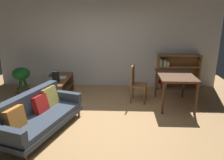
{
  "coord_description": "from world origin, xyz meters",
  "views": [
    {
      "loc": [
        0.46,
        -4.05,
        2.26
      ],
      "look_at": [
        0.26,
        0.55,
        0.84
      ],
      "focal_mm": 35.14,
      "sensor_mm": 36.0,
      "label": 1
    }
  ],
  "objects_px": {
    "fabric_couch": "(37,114)",
    "potted_floor_plant": "(22,78)",
    "open_laptop": "(58,77)",
    "bookshelf": "(175,72)",
    "media_console": "(61,88)",
    "dining_chair_near": "(136,82)",
    "desk_speaker": "(56,77)",
    "dining_table": "(175,78)"
  },
  "relations": [
    {
      "from": "desk_speaker",
      "to": "bookshelf",
      "type": "bearing_deg",
      "value": 20.22
    },
    {
      "from": "dining_table",
      "to": "bookshelf",
      "type": "xyz_separation_m",
      "value": [
        0.31,
        1.34,
        -0.19
      ]
    },
    {
      "from": "fabric_couch",
      "to": "potted_floor_plant",
      "type": "xyz_separation_m",
      "value": [
        -1.16,
        1.94,
        0.14
      ]
    },
    {
      "from": "open_laptop",
      "to": "dining_table",
      "type": "distance_m",
      "value": 3.11
    },
    {
      "from": "open_laptop",
      "to": "bookshelf",
      "type": "height_order",
      "value": "bookshelf"
    },
    {
      "from": "media_console",
      "to": "dining_table",
      "type": "distance_m",
      "value": 3.06
    },
    {
      "from": "media_console",
      "to": "desk_speaker",
      "type": "height_order",
      "value": "desk_speaker"
    },
    {
      "from": "fabric_couch",
      "to": "potted_floor_plant",
      "type": "height_order",
      "value": "potted_floor_plant"
    },
    {
      "from": "potted_floor_plant",
      "to": "dining_chair_near",
      "type": "distance_m",
      "value": 3.2
    },
    {
      "from": "media_console",
      "to": "desk_speaker",
      "type": "bearing_deg",
      "value": -92.45
    },
    {
      "from": "desk_speaker",
      "to": "potted_floor_plant",
      "type": "relative_size",
      "value": 0.37
    },
    {
      "from": "dining_chair_near",
      "to": "bookshelf",
      "type": "distance_m",
      "value": 1.69
    },
    {
      "from": "fabric_couch",
      "to": "media_console",
      "type": "xyz_separation_m",
      "value": [
        -0.03,
        1.83,
        -0.1
      ]
    },
    {
      "from": "desk_speaker",
      "to": "dining_table",
      "type": "relative_size",
      "value": 0.25
    },
    {
      "from": "potted_floor_plant",
      "to": "media_console",
      "type": "bearing_deg",
      "value": -6.02
    },
    {
      "from": "potted_floor_plant",
      "to": "dining_table",
      "type": "bearing_deg",
      "value": -7.55
    },
    {
      "from": "potted_floor_plant",
      "to": "dining_chair_near",
      "type": "xyz_separation_m",
      "value": [
        3.19,
        -0.34,
        0.04
      ]
    },
    {
      "from": "potted_floor_plant",
      "to": "bookshelf",
      "type": "distance_m",
      "value": 4.51
    },
    {
      "from": "potted_floor_plant",
      "to": "dining_chair_near",
      "type": "relative_size",
      "value": 0.82
    },
    {
      "from": "media_console",
      "to": "desk_speaker",
      "type": "distance_m",
      "value": 0.53
    },
    {
      "from": "media_console",
      "to": "dining_chair_near",
      "type": "xyz_separation_m",
      "value": [
        2.06,
        -0.22,
        0.28
      ]
    },
    {
      "from": "open_laptop",
      "to": "potted_floor_plant",
      "type": "relative_size",
      "value": 0.58
    },
    {
      "from": "dining_table",
      "to": "potted_floor_plant",
      "type": "bearing_deg",
      "value": 172.45
    },
    {
      "from": "bookshelf",
      "to": "media_console",
      "type": "bearing_deg",
      "value": -164.59
    },
    {
      "from": "fabric_couch",
      "to": "dining_chair_near",
      "type": "relative_size",
      "value": 2.1
    },
    {
      "from": "media_console",
      "to": "dining_table",
      "type": "bearing_deg",
      "value": -8.13
    },
    {
      "from": "desk_speaker",
      "to": "dining_chair_near",
      "type": "bearing_deg",
      "value": 2.47
    },
    {
      "from": "fabric_couch",
      "to": "media_console",
      "type": "height_order",
      "value": "fabric_couch"
    },
    {
      "from": "dining_table",
      "to": "bookshelf",
      "type": "height_order",
      "value": "bookshelf"
    },
    {
      "from": "dining_chair_near",
      "to": "desk_speaker",
      "type": "bearing_deg",
      "value": -177.53
    },
    {
      "from": "fabric_couch",
      "to": "bookshelf",
      "type": "relative_size",
      "value": 1.62
    },
    {
      "from": "media_console",
      "to": "open_laptop",
      "type": "relative_size",
      "value": 2.87
    },
    {
      "from": "media_console",
      "to": "bookshelf",
      "type": "height_order",
      "value": "bookshelf"
    },
    {
      "from": "open_laptop",
      "to": "dining_chair_near",
      "type": "relative_size",
      "value": 0.48
    },
    {
      "from": "dining_table",
      "to": "media_console",
      "type": "bearing_deg",
      "value": 171.87
    },
    {
      "from": "open_laptop",
      "to": "desk_speaker",
      "type": "distance_m",
      "value": 0.4
    },
    {
      "from": "dining_chair_near",
      "to": "media_console",
      "type": "bearing_deg",
      "value": 173.83
    },
    {
      "from": "open_laptop",
      "to": "dining_chair_near",
      "type": "bearing_deg",
      "value": -7.71
    },
    {
      "from": "media_console",
      "to": "bookshelf",
      "type": "relative_size",
      "value": 1.05
    },
    {
      "from": "media_console",
      "to": "dining_chair_near",
      "type": "distance_m",
      "value": 2.09
    },
    {
      "from": "fabric_couch",
      "to": "dining_chair_near",
      "type": "height_order",
      "value": "dining_chair_near"
    },
    {
      "from": "desk_speaker",
      "to": "bookshelf",
      "type": "relative_size",
      "value": 0.23
    }
  ]
}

